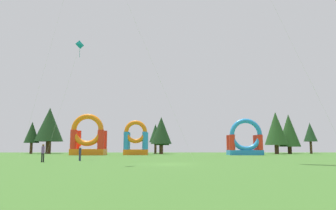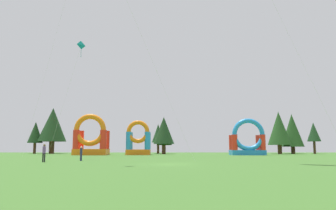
{
  "view_description": "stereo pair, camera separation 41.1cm",
  "coord_description": "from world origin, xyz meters",
  "px_view_note": "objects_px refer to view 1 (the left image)",
  "views": [
    {
      "loc": [
        -0.58,
        -29.34,
        1.56
      ],
      "look_at": [
        0.0,
        12.43,
        6.99
      ],
      "focal_mm": 34.39,
      "sensor_mm": 36.0,
      "label": 1
    },
    {
      "loc": [
        -0.17,
        -29.34,
        1.56
      ],
      "look_at": [
        0.0,
        12.43,
        6.99
      ],
      "focal_mm": 34.39,
      "sensor_mm": 36.0,
      "label": 2
    }
  ],
  "objects_px": {
    "kite_teal_diamond": "(80,46)",
    "inflatable_red_slide": "(245,142)",
    "person_near_camera": "(43,151)",
    "inflatable_orange_dome": "(136,142)",
    "person_far_side": "(80,152)",
    "inflatable_blue_arch": "(88,140)"
  },
  "relations": [
    {
      "from": "person_near_camera",
      "to": "person_far_side",
      "type": "bearing_deg",
      "value": -129.93
    },
    {
      "from": "kite_teal_diamond",
      "to": "inflatable_orange_dome",
      "type": "xyz_separation_m",
      "value": [
        5.22,
        23.39,
        -11.67
      ]
    },
    {
      "from": "kite_teal_diamond",
      "to": "person_far_side",
      "type": "height_order",
      "value": "kite_teal_diamond"
    },
    {
      "from": "kite_teal_diamond",
      "to": "person_near_camera",
      "type": "height_order",
      "value": "kite_teal_diamond"
    },
    {
      "from": "kite_teal_diamond",
      "to": "inflatable_red_slide",
      "type": "distance_m",
      "value": 36.0
    },
    {
      "from": "inflatable_red_slide",
      "to": "inflatable_blue_arch",
      "type": "bearing_deg",
      "value": 178.84
    },
    {
      "from": "inflatable_orange_dome",
      "to": "kite_teal_diamond",
      "type": "bearing_deg",
      "value": -102.59
    },
    {
      "from": "kite_teal_diamond",
      "to": "person_far_side",
      "type": "relative_size",
      "value": 9.24
    },
    {
      "from": "person_near_camera",
      "to": "inflatable_orange_dome",
      "type": "xyz_separation_m",
      "value": [
        6.92,
        29.53,
        1.38
      ]
    },
    {
      "from": "kite_teal_diamond",
      "to": "inflatable_blue_arch",
      "type": "xyz_separation_m",
      "value": [
        -3.78,
        22.46,
        -11.32
      ]
    },
    {
      "from": "person_near_camera",
      "to": "kite_teal_diamond",
      "type": "bearing_deg",
      "value": -101.82
    },
    {
      "from": "person_near_camera",
      "to": "person_far_side",
      "type": "xyz_separation_m",
      "value": [
        2.96,
        3.12,
        -0.14
      ]
    },
    {
      "from": "inflatable_red_slide",
      "to": "inflatable_blue_arch",
      "type": "height_order",
      "value": "inflatable_blue_arch"
    },
    {
      "from": "person_near_camera",
      "to": "inflatable_orange_dome",
      "type": "bearing_deg",
      "value": -99.57
    },
    {
      "from": "kite_teal_diamond",
      "to": "inflatable_red_slide",
      "type": "height_order",
      "value": "kite_teal_diamond"
    },
    {
      "from": "person_far_side",
      "to": "inflatable_blue_arch",
      "type": "xyz_separation_m",
      "value": [
        -5.05,
        25.48,
        1.87
      ]
    },
    {
      "from": "person_near_camera",
      "to": "inflatable_orange_dome",
      "type": "relative_size",
      "value": 0.28
    },
    {
      "from": "person_far_side",
      "to": "inflatable_blue_arch",
      "type": "relative_size",
      "value": 0.21
    },
    {
      "from": "kite_teal_diamond",
      "to": "person_near_camera",
      "type": "bearing_deg",
      "value": -105.44
    },
    {
      "from": "inflatable_red_slide",
      "to": "inflatable_orange_dome",
      "type": "bearing_deg",
      "value": 175.79
    },
    {
      "from": "person_far_side",
      "to": "inflatable_orange_dome",
      "type": "relative_size",
      "value": 0.24
    },
    {
      "from": "inflatable_red_slide",
      "to": "kite_teal_diamond",
      "type": "bearing_deg",
      "value": -140.04
    }
  ]
}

